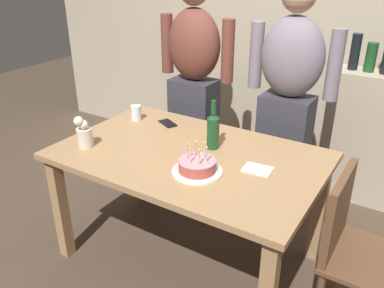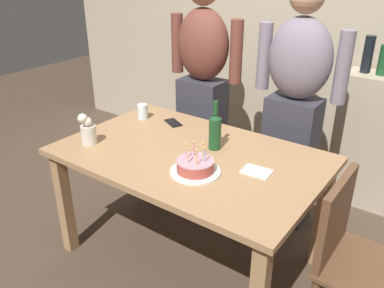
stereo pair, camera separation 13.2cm
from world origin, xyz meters
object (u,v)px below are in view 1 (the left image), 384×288
object	(u,v)px
water_glass_near	(136,113)
flower_vase	(84,133)
dining_chair	(354,246)
cell_phone	(168,123)
napkin_stack	(258,169)
wine_bottle	(213,130)
person_woman_cardigan	(287,103)
person_man_bearded	(194,85)
birthday_cake	(197,167)

from	to	relation	value
water_glass_near	flower_vase	bearing A→B (deg)	-87.93
flower_vase	dining_chair	size ratio (longest dim) A/B	0.23
water_glass_near	dining_chair	xyz separation A→B (m)	(1.54, -0.27, -0.27)
cell_phone	napkin_stack	distance (m)	0.81
wine_bottle	person_woman_cardigan	size ratio (longest dim) A/B	0.18
water_glass_near	napkin_stack	world-z (taller)	water_glass_near
water_glass_near	napkin_stack	bearing A→B (deg)	-12.29
person_woman_cardigan	flower_vase	bearing A→B (deg)	49.52
flower_vase	person_man_bearded	bearing A→B (deg)	82.82
person_woman_cardigan	water_glass_near	bearing A→B (deg)	30.36
birthday_cake	dining_chair	xyz separation A→B (m)	(0.80, 0.13, -0.26)
napkin_stack	dining_chair	world-z (taller)	dining_chair
water_glass_near	napkin_stack	distance (m)	1.02
napkin_stack	water_glass_near	bearing A→B (deg)	167.71
birthday_cake	wine_bottle	world-z (taller)	wine_bottle
napkin_stack	flower_vase	size ratio (longest dim) A/B	0.75
wine_bottle	cell_phone	distance (m)	0.48
water_glass_near	flower_vase	distance (m)	0.50
person_man_bearded	water_glass_near	bearing A→B (deg)	74.27
birthday_cake	wine_bottle	distance (m)	0.32
flower_vase	water_glass_near	bearing A→B (deg)	92.07
person_man_bearded	birthday_cake	bearing A→B (deg)	122.72
birthday_cake	person_man_bearded	xyz separation A→B (m)	(-0.59, 0.93, 0.10)
birthday_cake	dining_chair	world-z (taller)	birthday_cake
cell_phone	flower_vase	xyz separation A→B (m)	(-0.21, -0.55, 0.08)
flower_vase	birthday_cake	bearing A→B (deg)	6.77
birthday_cake	cell_phone	world-z (taller)	birthday_cake
person_man_bearded	flower_vase	bearing A→B (deg)	82.82
birthday_cake	person_woman_cardigan	bearing A→B (deg)	81.34
birthday_cake	cell_phone	xyz separation A→B (m)	(-0.51, 0.46, -0.03)
birthday_cake	person_man_bearded	distance (m)	1.10
water_glass_near	cell_phone	xyz separation A→B (m)	(0.23, 0.05, -0.05)
wine_bottle	napkin_stack	xyz separation A→B (m)	(0.33, -0.11, -0.11)
napkin_stack	birthday_cake	bearing A→B (deg)	-143.04
water_glass_near	napkin_stack	size ratio (longest dim) A/B	0.67
water_glass_near	dining_chair	distance (m)	1.58
water_glass_near	person_woman_cardigan	xyz separation A→B (m)	(0.88, 0.52, 0.08)
wine_bottle	flower_vase	world-z (taller)	wine_bottle
cell_phone	flower_vase	distance (m)	0.59
person_man_bearded	cell_phone	bearing A→B (deg)	100.00
wine_bottle	person_man_bearded	world-z (taller)	person_man_bearded
birthday_cake	wine_bottle	xyz separation A→B (m)	(-0.08, 0.30, 0.08)
birthday_cake	cell_phone	bearing A→B (deg)	138.06
napkin_stack	person_man_bearded	xyz separation A→B (m)	(-0.85, 0.73, 0.13)
cell_phone	person_man_bearded	xyz separation A→B (m)	(-0.08, 0.46, 0.13)
birthday_cake	cell_phone	distance (m)	0.69
wine_bottle	cell_phone	bearing A→B (deg)	159.91
water_glass_near	flower_vase	xyz separation A→B (m)	(0.02, -0.50, 0.04)
water_glass_near	birthday_cake	bearing A→B (deg)	-28.97
cell_phone	dining_chair	xyz separation A→B (m)	(1.31, -0.33, -0.23)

